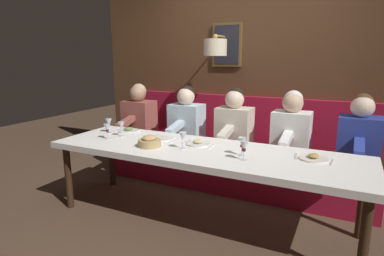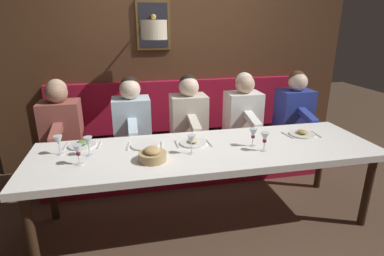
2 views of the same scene
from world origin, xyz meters
name	(u,v)px [view 1 (image 1 of 2)]	position (x,y,z in m)	size (l,w,h in m)	color
ground_plane	(201,221)	(0.00, 0.00, 0.00)	(12.00, 12.00, 0.00)	#4C3828
dining_table	(202,155)	(0.00, 0.00, 0.68)	(0.90, 2.99, 0.74)	white
banquette_bench	(232,171)	(0.89, 0.00, 0.23)	(0.52, 3.19, 0.45)	maroon
back_wall_panel	(248,75)	(1.46, 0.01, 1.36)	(0.59, 4.39, 2.90)	#51331E
diner_nearest	(359,136)	(0.88, -1.33, 0.82)	(0.60, 0.40, 0.79)	#283893
diner_near	(291,130)	(0.88, -0.67, 0.82)	(0.60, 0.40, 0.79)	white
diner_middle	(234,124)	(0.88, -0.02, 0.82)	(0.60, 0.40, 0.79)	beige
diner_far	(186,120)	(0.88, 0.62, 0.82)	(0.60, 0.40, 0.79)	silver
diner_farthest	(139,115)	(0.88, 1.34, 0.82)	(0.60, 0.40, 0.79)	#934C42
place_setting_0	(314,158)	(0.13, -0.98, 0.75)	(0.24, 0.32, 0.05)	silver
place_setting_1	(163,138)	(0.17, 0.53, 0.75)	(0.24, 0.33, 0.01)	white
place_setting_2	(198,143)	(0.13, 0.10, 0.75)	(0.24, 0.31, 0.05)	silver
place_setting_3	(129,130)	(0.29, 1.07, 0.75)	(0.24, 0.32, 0.05)	silver
wine_glass_0	(244,147)	(-0.15, -0.46, 0.86)	(0.07, 0.07, 0.16)	silver
wine_glass_1	(242,143)	(-0.03, -0.40, 0.86)	(0.07, 0.07, 0.16)	silver
wine_glass_2	(183,137)	(-0.08, 0.16, 0.86)	(0.07, 0.07, 0.16)	silver
wine_glass_3	(121,126)	(0.06, 0.98, 0.86)	(0.07, 0.07, 0.16)	silver
wine_glass_4	(109,123)	(0.14, 1.23, 0.86)	(0.07, 0.07, 0.16)	silver
wine_glass_5	(107,128)	(-0.10, 1.05, 0.86)	(0.07, 0.07, 0.16)	silver
bread_bowl	(149,142)	(-0.15, 0.49, 0.79)	(0.22, 0.22, 0.12)	tan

